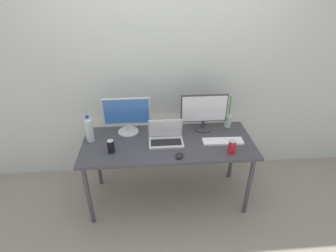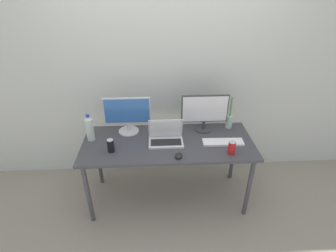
{
  "view_description": "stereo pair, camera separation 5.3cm",
  "coord_description": "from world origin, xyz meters",
  "px_view_note": "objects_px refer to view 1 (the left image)",
  "views": [
    {
      "loc": [
        -0.17,
        -2.14,
        2.17
      ],
      "look_at": [
        0.0,
        0.0,
        0.92
      ],
      "focal_mm": 28.0,
      "sensor_mm": 36.0,
      "label": 1
    },
    {
      "loc": [
        -0.12,
        -2.15,
        2.17
      ],
      "look_at": [
        0.0,
        0.0,
        0.92
      ],
      "focal_mm": 28.0,
      "sensor_mm": 36.0,
      "label": 2
    }
  ],
  "objects_px": {
    "soda_can_near_keyboard": "(232,147)",
    "monitor_left": "(127,114)",
    "laptop_silver": "(166,137)",
    "water_bottle": "(89,129)",
    "work_desk": "(168,147)",
    "soda_can_by_laptop": "(111,146)",
    "keyboard_main": "(223,141)",
    "mouse_by_keyboard": "(179,155)",
    "bamboo_vase": "(228,120)",
    "monitor_center": "(204,111)"
  },
  "relations": [
    {
      "from": "monitor_left",
      "to": "mouse_by_keyboard",
      "type": "height_order",
      "value": "monitor_left"
    },
    {
      "from": "soda_can_by_laptop",
      "to": "keyboard_main",
      "type": "bearing_deg",
      "value": 4.16
    },
    {
      "from": "water_bottle",
      "to": "soda_can_near_keyboard",
      "type": "xyz_separation_m",
      "value": [
        1.33,
        -0.3,
        -0.07
      ]
    },
    {
      "from": "laptop_silver",
      "to": "bamboo_vase",
      "type": "xyz_separation_m",
      "value": [
        0.69,
        0.24,
        0.02
      ]
    },
    {
      "from": "work_desk",
      "to": "keyboard_main",
      "type": "bearing_deg",
      "value": -5.35
    },
    {
      "from": "work_desk",
      "to": "water_bottle",
      "type": "height_order",
      "value": "water_bottle"
    },
    {
      "from": "laptop_silver",
      "to": "mouse_by_keyboard",
      "type": "bearing_deg",
      "value": -68.1
    },
    {
      "from": "monitor_left",
      "to": "mouse_by_keyboard",
      "type": "bearing_deg",
      "value": -44.15
    },
    {
      "from": "laptop_silver",
      "to": "bamboo_vase",
      "type": "height_order",
      "value": "bamboo_vase"
    },
    {
      "from": "laptop_silver",
      "to": "keyboard_main",
      "type": "relative_size",
      "value": 0.85
    },
    {
      "from": "work_desk",
      "to": "bamboo_vase",
      "type": "height_order",
      "value": "bamboo_vase"
    },
    {
      "from": "monitor_center",
      "to": "laptop_silver",
      "type": "xyz_separation_m",
      "value": [
        -0.41,
        -0.21,
        -0.16
      ]
    },
    {
      "from": "soda_can_near_keyboard",
      "to": "keyboard_main",
      "type": "bearing_deg",
      "value": 100.79
    },
    {
      "from": "mouse_by_keyboard",
      "to": "soda_can_near_keyboard",
      "type": "xyz_separation_m",
      "value": [
        0.49,
        0.03,
        0.05
      ]
    },
    {
      "from": "mouse_by_keyboard",
      "to": "water_bottle",
      "type": "bearing_deg",
      "value": 175.19
    },
    {
      "from": "bamboo_vase",
      "to": "keyboard_main",
      "type": "bearing_deg",
      "value": -113.44
    },
    {
      "from": "mouse_by_keyboard",
      "to": "soda_can_near_keyboard",
      "type": "height_order",
      "value": "soda_can_near_keyboard"
    },
    {
      "from": "work_desk",
      "to": "soda_can_by_laptop",
      "type": "xyz_separation_m",
      "value": [
        -0.54,
        -0.13,
        0.13
      ]
    },
    {
      "from": "monitor_left",
      "to": "mouse_by_keyboard",
      "type": "distance_m",
      "value": 0.7
    },
    {
      "from": "work_desk",
      "to": "laptop_silver",
      "type": "distance_m",
      "value": 0.12
    },
    {
      "from": "water_bottle",
      "to": "bamboo_vase",
      "type": "distance_m",
      "value": 1.44
    },
    {
      "from": "mouse_by_keyboard",
      "to": "soda_can_by_laptop",
      "type": "relative_size",
      "value": 0.73
    },
    {
      "from": "monitor_center",
      "to": "mouse_by_keyboard",
      "type": "height_order",
      "value": "monitor_center"
    },
    {
      "from": "laptop_silver",
      "to": "water_bottle",
      "type": "distance_m",
      "value": 0.75
    },
    {
      "from": "work_desk",
      "to": "mouse_by_keyboard",
      "type": "distance_m",
      "value": 0.28
    },
    {
      "from": "soda_can_by_laptop",
      "to": "mouse_by_keyboard",
      "type": "bearing_deg",
      "value": -11.43
    },
    {
      "from": "monitor_center",
      "to": "water_bottle",
      "type": "xyz_separation_m",
      "value": [
        -1.15,
        -0.14,
        -0.09
      ]
    },
    {
      "from": "work_desk",
      "to": "monitor_center",
      "type": "distance_m",
      "value": 0.53
    },
    {
      "from": "water_bottle",
      "to": "bamboo_vase",
      "type": "height_order",
      "value": "bamboo_vase"
    },
    {
      "from": "keyboard_main",
      "to": "monitor_center",
      "type": "bearing_deg",
      "value": 120.86
    },
    {
      "from": "soda_can_near_keyboard",
      "to": "soda_can_by_laptop",
      "type": "height_order",
      "value": "same"
    },
    {
      "from": "monitor_left",
      "to": "laptop_silver",
      "type": "xyz_separation_m",
      "value": [
        0.38,
        -0.21,
        -0.16
      ]
    },
    {
      "from": "monitor_left",
      "to": "soda_can_near_keyboard",
      "type": "height_order",
      "value": "monitor_left"
    },
    {
      "from": "work_desk",
      "to": "bamboo_vase",
      "type": "bearing_deg",
      "value": 20.64
    },
    {
      "from": "monitor_left",
      "to": "mouse_by_keyboard",
      "type": "relative_size",
      "value": 5.09
    },
    {
      "from": "water_bottle",
      "to": "soda_can_near_keyboard",
      "type": "distance_m",
      "value": 1.37
    },
    {
      "from": "keyboard_main",
      "to": "laptop_silver",
      "type": "bearing_deg",
      "value": 175.99
    },
    {
      "from": "bamboo_vase",
      "to": "water_bottle",
      "type": "bearing_deg",
      "value": -173.21
    },
    {
      "from": "monitor_center",
      "to": "soda_can_near_keyboard",
      "type": "xyz_separation_m",
      "value": [
        0.18,
        -0.44,
        -0.15
      ]
    },
    {
      "from": "bamboo_vase",
      "to": "work_desk",
      "type": "bearing_deg",
      "value": -159.36
    },
    {
      "from": "laptop_silver",
      "to": "soda_can_near_keyboard",
      "type": "distance_m",
      "value": 0.63
    },
    {
      "from": "monitor_left",
      "to": "work_desk",
      "type": "bearing_deg",
      "value": -28.27
    },
    {
      "from": "keyboard_main",
      "to": "soda_can_near_keyboard",
      "type": "height_order",
      "value": "soda_can_near_keyboard"
    },
    {
      "from": "soda_can_by_laptop",
      "to": "soda_can_near_keyboard",
      "type": "bearing_deg",
      "value": -4.89
    },
    {
      "from": "work_desk",
      "to": "soda_can_by_laptop",
      "type": "distance_m",
      "value": 0.57
    },
    {
      "from": "keyboard_main",
      "to": "mouse_by_keyboard",
      "type": "xyz_separation_m",
      "value": [
        -0.45,
        -0.2,
        0.01
      ]
    },
    {
      "from": "soda_can_near_keyboard",
      "to": "monitor_left",
      "type": "bearing_deg",
      "value": 155.68
    },
    {
      "from": "work_desk",
      "to": "laptop_silver",
      "type": "height_order",
      "value": "laptop_silver"
    },
    {
      "from": "laptop_silver",
      "to": "monitor_center",
      "type": "bearing_deg",
      "value": 27.26
    },
    {
      "from": "water_bottle",
      "to": "laptop_silver",
      "type": "bearing_deg",
      "value": -5.78
    }
  ]
}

